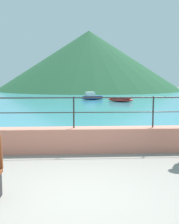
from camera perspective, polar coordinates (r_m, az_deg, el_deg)
ground_plane at (r=5.37m, az=-3.00°, el=-16.55°), size 120.00×120.00×0.00m
promenade_wall at (r=8.33m, az=-3.11°, el=-5.56°), size 20.00×0.56×0.70m
railing at (r=8.17m, az=-3.16°, el=1.21°), size 18.44×0.04×0.90m
lake_water at (r=30.85m, az=-3.21°, el=2.86°), size 64.00×44.32×0.06m
hill_main at (r=51.09m, az=-0.12°, el=10.17°), size 31.99×31.99×10.32m
boat_0 at (r=27.44m, az=0.53°, el=3.00°), size 2.46×1.49×0.76m
boat_3 at (r=25.20m, az=6.18°, el=2.47°), size 2.43×1.99×0.36m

